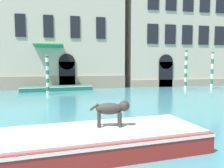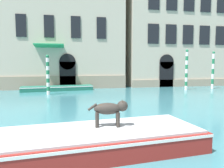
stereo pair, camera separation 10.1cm
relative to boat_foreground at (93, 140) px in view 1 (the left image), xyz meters
The scene contains 8 objects.
palazzo_left 20.64m from the boat_foreground, 93.48° to the left, with size 12.93×7.40×14.70m.
palazzo_right 24.38m from the boat_foreground, 57.34° to the left, with size 12.74×6.13×16.76m.
boat_foreground is the anchor object (origin of this frame).
dog_on_deck 1.08m from the boat_foreground, 22.73° to the left, with size 1.22×0.47×0.82m.
boat_moored_near_palazzo 15.32m from the boat_foreground, 96.50° to the left, with size 6.80×2.22×0.45m.
mooring_pole_0 12.71m from the boat_foreground, 100.62° to the left, with size 0.28×0.28×3.31m.
mooring_pole_1 17.13m from the boat_foreground, 51.41° to the left, with size 0.27×0.27×3.95m.
mooring_pole_2 19.41m from the boat_foreground, 44.77° to the left, with size 0.26×0.26×3.82m.
Camera 1 is at (-0.58, -1.06, 2.56)m, focal length 35.00 mm.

